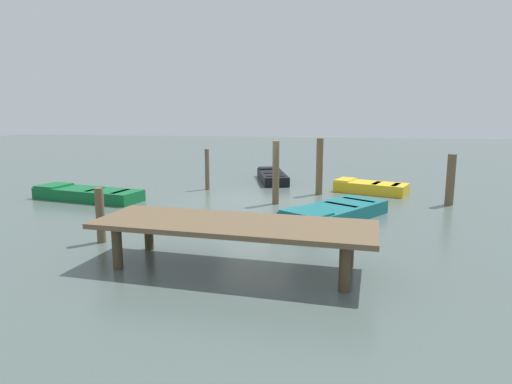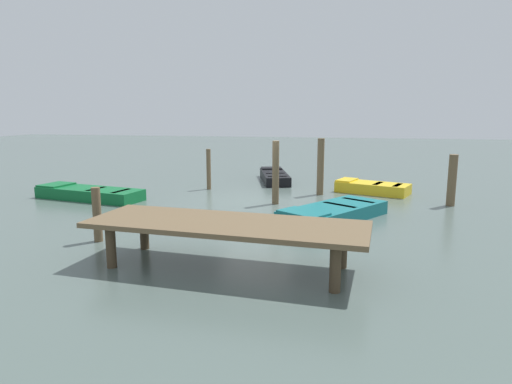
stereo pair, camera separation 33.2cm
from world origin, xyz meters
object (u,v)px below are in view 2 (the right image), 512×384
(rowboat_yellow, at_px, (372,187))
(mooring_piling_near_right, at_px, (452,180))
(rowboat_teal, at_px, (333,212))
(rowboat_black, at_px, (274,176))
(mooring_piling_far_right, at_px, (276,173))
(dock_segment, at_px, (226,227))
(rowboat_green, at_px, (89,193))
(mooring_piling_far_left, at_px, (97,215))
(mooring_piling_mid_right, at_px, (209,169))
(mooring_piling_near_left, at_px, (320,167))

(rowboat_yellow, relative_size, mooring_piling_near_right, 1.70)
(rowboat_teal, relative_size, rowboat_black, 1.04)
(mooring_piling_far_right, bearing_deg, dock_segment, 90.14)
(mooring_piling_far_right, distance_m, mooring_piling_near_right, 5.87)
(rowboat_green, distance_m, mooring_piling_far_left, 5.75)
(dock_segment, bearing_deg, rowboat_green, -36.51)
(mooring_piling_far_right, xyz_separation_m, mooring_piling_mid_right, (3.10, -2.34, -0.26))
(rowboat_yellow, distance_m, mooring_piling_mid_right, 6.49)
(rowboat_teal, height_order, mooring_piling_far_left, mooring_piling_far_left)
(mooring_piling_far_left, bearing_deg, mooring_piling_near_left, -123.99)
(dock_segment, relative_size, mooring_piling_near_left, 2.69)
(rowboat_green, height_order, rowboat_black, same)
(rowboat_green, relative_size, mooring_piling_far_left, 3.14)
(rowboat_teal, bearing_deg, mooring_piling_far_left, -24.56)
(mooring_piling_mid_right, distance_m, mooring_piling_near_left, 4.51)
(rowboat_black, height_order, mooring_piling_near_left, mooring_piling_near_left)
(rowboat_green, height_order, mooring_piling_near_left, mooring_piling_near_left)
(mooring_piling_near_left, bearing_deg, mooring_piling_far_right, 55.68)
(mooring_piling_far_right, bearing_deg, mooring_piling_far_left, 56.14)
(dock_segment, height_order, rowboat_green, dock_segment)
(rowboat_teal, relative_size, mooring_piling_mid_right, 2.31)
(rowboat_yellow, distance_m, mooring_piling_near_right, 3.17)
(mooring_piling_far_right, bearing_deg, mooring_piling_near_left, -124.32)
(dock_segment, height_order, rowboat_black, dock_segment)
(mooring_piling_mid_right, relative_size, mooring_piling_near_right, 0.95)
(rowboat_teal, xyz_separation_m, mooring_piling_mid_right, (5.11, -4.24, 0.60))
(rowboat_black, relative_size, mooring_piling_far_right, 1.69)
(mooring_piling_mid_right, bearing_deg, dock_segment, 109.56)
(rowboat_yellow, xyz_separation_m, mooring_piling_mid_right, (6.45, 0.43, 0.60))
(dock_segment, relative_size, mooring_piling_near_right, 3.33)
(mooring_piling_far_left, height_order, mooring_piling_near_right, mooring_piling_near_right)
(mooring_piling_near_right, height_order, mooring_piling_near_left, mooring_piling_near_left)
(mooring_piling_near_left, bearing_deg, rowboat_green, 17.32)
(mooring_piling_near_left, bearing_deg, mooring_piling_mid_right, -3.90)
(rowboat_green, bearing_deg, rowboat_teal, -178.14)
(rowboat_black, distance_m, mooring_piling_far_right, 5.10)
(rowboat_green, bearing_deg, mooring_piling_near_left, -151.67)
(rowboat_yellow, height_order, mooring_piling_far_left, mooring_piling_far_left)
(rowboat_yellow, bearing_deg, rowboat_green, 38.68)
(rowboat_teal, bearing_deg, mooring_piling_near_left, -136.87)
(rowboat_teal, bearing_deg, rowboat_black, -123.34)
(mooring_piling_mid_right, xyz_separation_m, mooring_piling_near_left, (-4.49, 0.31, 0.25))
(mooring_piling_far_right, relative_size, mooring_piling_mid_right, 1.31)
(rowboat_green, height_order, mooring_piling_near_right, mooring_piling_near_right)
(rowboat_green, bearing_deg, rowboat_yellow, -151.04)
(dock_segment, bearing_deg, rowboat_teal, -108.89)
(rowboat_yellow, bearing_deg, dock_segment, 90.81)
(mooring_piling_mid_right, bearing_deg, rowboat_teal, 140.28)
(dock_segment, height_order, rowboat_teal, dock_segment)
(dock_segment, height_order, mooring_piling_mid_right, mooring_piling_mid_right)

